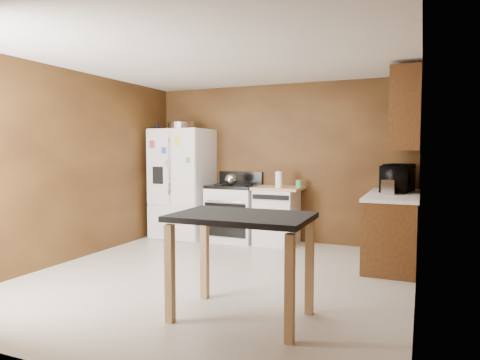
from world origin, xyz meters
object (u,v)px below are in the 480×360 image
Objects in this scene: gas_range at (234,212)px; microwave at (398,179)px; island at (242,231)px; refrigerator at (182,183)px; dishwasher at (277,215)px; roasting_pan at (181,126)px; green_canister at (299,184)px; kettle at (231,180)px; toaster at (388,187)px; pen_cup at (157,126)px; paper_towel at (279,180)px.

microwave is at bearing -3.89° from gas_range.
refrigerator is at bearing 128.71° from island.
refrigerator is 2.02× the size of dishwasher.
roasting_pan reaches higher than green_canister.
kettle is 0.73× the size of toaster.
pen_cup is at bearing 174.23° from toaster.
green_canister is 0.60m from dishwasher.
microwave is (3.83, -0.04, -0.79)m from pen_cup.
pen_cup is at bearing -174.62° from gas_range.
kettle is at bearing -177.88° from paper_towel.
kettle is 0.55m from gas_range.
gas_range is (0.91, 0.06, -0.44)m from refrigerator.
refrigerator is 1.64× the size of gas_range.
island is at bearing -84.01° from green_canister.
dishwasher is at bearing 118.57° from paper_towel.
paper_towel is 0.97m from gas_range.
gas_range is at bearing 3.39° from roasting_pan.
island is (1.35, -2.76, -0.23)m from kettle.
kettle reaches higher than green_canister.
refrigerator is (-3.29, 0.47, -0.09)m from toaster.
kettle is at bearing -167.00° from dishwasher.
refrigerator is 1.69m from dishwasher.
toaster is 0.29× the size of dishwasher.
toaster is at bearing -6.21° from pen_cup.
pen_cup is 1.02× the size of green_canister.
roasting_pan is 3.49m from microwave.
green_canister is 1.16m from gas_range.
green_canister is at bearing 13.96° from dishwasher.
roasting_pan reaches higher than pen_cup.
toaster is 0.22× the size of island.
refrigerator reaches higher than dishwasher.
green_canister is (1.03, 0.24, -0.05)m from kettle.
pen_cup is 0.09× the size of island.
kettle is 0.31× the size of microwave.
paper_towel is at bearing 0.47° from pen_cup.
green_canister is (2.40, 0.23, -0.91)m from pen_cup.
toaster reaches higher than green_canister.
paper_towel is at bearing 2.12° from kettle.
island is (2.29, -2.84, -1.09)m from roasting_pan.
toaster is 3.33m from refrigerator.
island is (0.31, -3.00, -0.18)m from green_canister.
kettle is at bearing -0.46° from pen_cup.
paper_towel is 1.71m from refrigerator.
paper_towel is at bearing 101.52° from island.
pen_cup is 0.06× the size of refrigerator.
paper_towel is at bearing 99.18° from microwave.
island is at bearing -78.48° from paper_towel.
green_canister is at bearing 4.85° from refrigerator.
roasting_pan is at bearing 158.82° from refrigerator.
gas_range is at bearing 172.10° from paper_towel.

